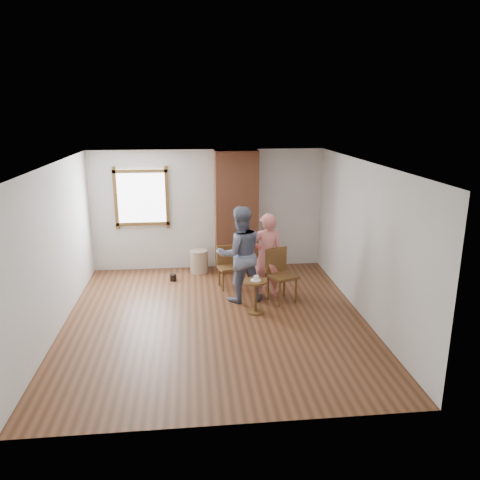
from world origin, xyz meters
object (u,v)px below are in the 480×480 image
object	(u,v)px
stoneware_crock	(199,261)
dining_chair_left	(228,264)
side_table	(256,291)
dining_chair_right	(280,272)
man	(240,254)
person_pink	(267,256)

from	to	relation	value
stoneware_crock	dining_chair_left	world-z (taller)	dining_chair_left
dining_chair_left	side_table	xyz separation A→B (m)	(0.38, -1.31, -0.06)
dining_chair_right	side_table	xyz separation A→B (m)	(-0.52, -0.54, -0.14)
stoneware_crock	side_table	world-z (taller)	side_table
dining_chair_left	dining_chair_right	distance (m)	1.19
stoneware_crock	side_table	distance (m)	2.40
dining_chair_right	stoneware_crock	bearing A→B (deg)	106.45
man	person_pink	world-z (taller)	man
person_pink	man	bearing A→B (deg)	11.68
dining_chair_left	dining_chair_right	size ratio (longest dim) A/B	0.85
dining_chair_right	side_table	distance (m)	0.76
stoneware_crock	person_pink	size ratio (longest dim) A/B	0.31
stoneware_crock	dining_chair_right	bearing A→B (deg)	-49.05
dining_chair_left	side_table	size ratio (longest dim) A/B	1.37
dining_chair_left	person_pink	size ratio (longest dim) A/B	0.51
side_table	man	xyz separation A→B (m)	(-0.21, 0.61, 0.48)
stoneware_crock	dining_chair_right	world-z (taller)	dining_chair_right
dining_chair_right	man	bearing A→B (deg)	150.16
dining_chair_right	side_table	size ratio (longest dim) A/B	1.61
dining_chair_right	man	size ratio (longest dim) A/B	0.55
dining_chair_right	man	distance (m)	0.81
stoneware_crock	side_table	xyz separation A→B (m)	(0.93, -2.21, 0.16)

